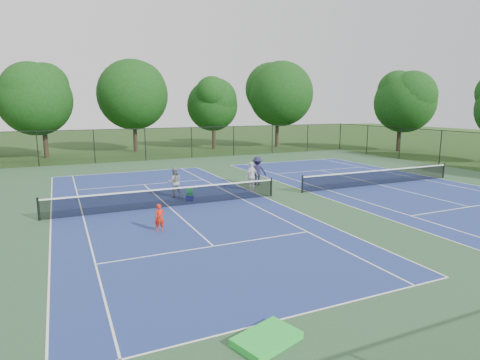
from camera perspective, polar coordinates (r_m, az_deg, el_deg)
name	(u,v)px	position (r m, az deg, el deg)	size (l,w,h in m)	color
ground	(287,194)	(23.51, 6.68, -2.06)	(140.00, 140.00, 0.00)	#234716
court_pad	(287,194)	(23.51, 6.68, -2.05)	(36.00, 36.00, 0.01)	#2B4D31
tennis_court_left	(169,205)	(20.82, -10.07, -3.54)	(12.00, 23.83, 1.07)	navy
tennis_court_right	(379,183)	(27.71, 19.18, -0.44)	(12.00, 23.83, 1.07)	navy
perimeter_fence	(287,167)	(23.21, 6.77, 1.80)	(36.08, 36.08, 3.02)	black
tree_back_a	(41,95)	(43.61, -26.41, 10.73)	(6.80, 6.80, 9.15)	#2D2116
tree_back_b	(133,91)	(46.30, -14.98, 12.08)	(7.60, 7.60, 10.03)	#2D2116
tree_back_c	(213,102)	(47.70, -3.79, 11.01)	(6.00, 6.00, 8.40)	#2D2116
tree_back_d	(278,91)	(50.25, 5.38, 12.50)	(7.80, 7.80, 10.37)	#2D2116
tree_side_e	(402,99)	(48.47, 22.00, 10.66)	(6.60, 6.60, 8.87)	#2D2116
child_player	(160,218)	(16.86, -11.36, -5.28)	(0.42, 0.27, 1.14)	red
instructor	(175,182)	(22.85, -9.29, -0.29)	(0.84, 0.65, 1.72)	gray
bystander_a	(251,176)	(24.28, 1.64, 0.53)	(1.03, 0.43, 1.76)	silver
bystander_b	(257,171)	(25.96, 2.47, 1.29)	(1.20, 0.69, 1.85)	#1D1C3E
ball_crate	(190,198)	(22.00, -7.16, -2.56)	(0.41, 0.31, 0.30)	#161C98
ball_hopper	(190,192)	(21.92, -7.18, -1.66)	(0.34, 0.28, 0.41)	green
green_tarp	(267,339)	(9.45, 3.81, -21.60)	(1.41, 0.92, 0.17)	green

